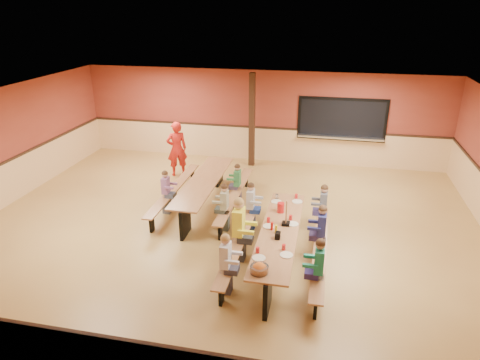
# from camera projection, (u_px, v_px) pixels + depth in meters

# --- Properties ---
(ground) EXTENTS (12.00, 12.00, 0.00)m
(ground) POSITION_uv_depth(u_px,v_px,m) (226.00, 229.00, 10.16)
(ground) COLOR olive
(ground) RESTS_ON ground
(room_envelope) EXTENTS (12.04, 10.04, 3.02)m
(room_envelope) POSITION_uv_depth(u_px,v_px,m) (226.00, 202.00, 9.90)
(room_envelope) COLOR brown
(room_envelope) RESTS_ON ground
(kitchen_pass_through) EXTENTS (2.78, 0.28, 1.38)m
(kitchen_pass_through) POSITION_uv_depth(u_px,v_px,m) (342.00, 121.00, 13.58)
(kitchen_pass_through) COLOR black
(kitchen_pass_through) RESTS_ON ground
(structural_post) EXTENTS (0.18, 0.18, 3.00)m
(structural_post) POSITION_uv_depth(u_px,v_px,m) (252.00, 121.00, 13.60)
(structural_post) COLOR black
(structural_post) RESTS_ON ground
(cafeteria_table_main) EXTENTS (1.91, 3.70, 0.74)m
(cafeteria_table_main) POSITION_uv_depth(u_px,v_px,m) (279.00, 239.00, 8.67)
(cafeteria_table_main) COLOR #9B663D
(cafeteria_table_main) RESTS_ON ground
(cafeteria_table_second) EXTENTS (1.91, 3.70, 0.74)m
(cafeteria_table_second) POSITION_uv_depth(u_px,v_px,m) (204.00, 188.00, 11.09)
(cafeteria_table_second) COLOR #9B663D
(cafeteria_table_second) RESTS_ON ground
(seated_child_white_left) EXTENTS (0.36, 0.30, 1.20)m
(seated_child_white_left) POSITION_uv_depth(u_px,v_px,m) (226.00, 264.00, 7.72)
(seated_child_white_left) COLOR silver
(seated_child_white_left) RESTS_ON ground
(seated_adult_yellow) EXTENTS (0.45, 0.37, 1.38)m
(seated_adult_yellow) POSITION_uv_depth(u_px,v_px,m) (239.00, 230.00, 8.71)
(seated_adult_yellow) COLOR #FDFA3A
(seated_adult_yellow) RESTS_ON ground
(seated_child_grey_left) EXTENTS (0.35, 0.28, 1.16)m
(seated_child_grey_left) POSITION_uv_depth(u_px,v_px,m) (251.00, 207.00, 9.94)
(seated_child_grey_left) COLOR beige
(seated_child_grey_left) RESTS_ON ground
(seated_child_teal_right) EXTENTS (0.36, 0.30, 1.20)m
(seated_child_teal_right) POSITION_uv_depth(u_px,v_px,m) (318.00, 270.00, 7.56)
(seated_child_teal_right) COLOR #208C70
(seated_child_teal_right) RESTS_ON ground
(seated_child_navy_right) EXTENTS (0.37, 0.30, 1.20)m
(seated_child_navy_right) POSITION_uv_depth(u_px,v_px,m) (321.00, 233.00, 8.77)
(seated_child_navy_right) COLOR navy
(seated_child_navy_right) RESTS_ON ground
(seated_child_char_right) EXTENTS (0.35, 0.29, 1.17)m
(seated_child_char_right) POSITION_uv_depth(u_px,v_px,m) (323.00, 209.00, 9.82)
(seated_child_char_right) COLOR #4E5058
(seated_child_char_right) RESTS_ON ground
(seated_child_purple_sec) EXTENTS (0.33, 0.27, 1.13)m
(seated_child_purple_sec) POSITION_uv_depth(u_px,v_px,m) (166.00, 192.00, 10.73)
(seated_child_purple_sec) COLOR #84537E
(seated_child_purple_sec) RESTS_ON ground
(seated_child_green_sec) EXTENTS (0.33, 0.27, 1.12)m
(seated_child_green_sec) POSITION_uv_depth(u_px,v_px,m) (237.00, 185.00, 11.18)
(seated_child_green_sec) COLOR #337941
(seated_child_green_sec) RESTS_ON ground
(seated_child_tan_sec) EXTENTS (0.34, 0.28, 1.15)m
(seated_child_tan_sec) POSITION_uv_depth(u_px,v_px,m) (225.00, 208.00, 9.91)
(seated_child_tan_sec) COLOR tan
(seated_child_tan_sec) RESTS_ON ground
(standing_woman) EXTENTS (0.74, 0.67, 1.70)m
(standing_woman) POSITION_uv_depth(u_px,v_px,m) (177.00, 149.00, 13.02)
(standing_woman) COLOR red
(standing_woman) RESTS_ON ground
(punch_pitcher) EXTENTS (0.16, 0.16, 0.22)m
(punch_pitcher) POSITION_uv_depth(u_px,v_px,m) (281.00, 208.00, 9.29)
(punch_pitcher) COLOR red
(punch_pitcher) RESTS_ON cafeteria_table_main
(chip_bowl) EXTENTS (0.32, 0.32, 0.15)m
(chip_bowl) POSITION_uv_depth(u_px,v_px,m) (259.00, 268.00, 7.22)
(chip_bowl) COLOR orange
(chip_bowl) RESTS_ON cafeteria_table_main
(napkin_dispenser) EXTENTS (0.10, 0.14, 0.13)m
(napkin_dispenser) POSITION_uv_depth(u_px,v_px,m) (278.00, 235.00, 8.26)
(napkin_dispenser) COLOR black
(napkin_dispenser) RESTS_ON cafeteria_table_main
(condiment_mustard) EXTENTS (0.06, 0.06, 0.17)m
(condiment_mustard) POSITION_uv_depth(u_px,v_px,m) (276.00, 229.00, 8.46)
(condiment_mustard) COLOR yellow
(condiment_mustard) RESTS_ON cafeteria_table_main
(condiment_ketchup) EXTENTS (0.06, 0.06, 0.17)m
(condiment_ketchup) POSITION_uv_depth(u_px,v_px,m) (272.00, 226.00, 8.57)
(condiment_ketchup) COLOR #B2140F
(condiment_ketchup) RESTS_ON cafeteria_table_main
(table_paddle) EXTENTS (0.16, 0.16, 0.56)m
(table_paddle) POSITION_uv_depth(u_px,v_px,m) (286.00, 219.00, 8.74)
(table_paddle) COLOR black
(table_paddle) RESTS_ON cafeteria_table_main
(place_settings) EXTENTS (0.65, 3.30, 0.11)m
(place_settings) POSITION_uv_depth(u_px,v_px,m) (280.00, 228.00, 8.57)
(place_settings) COLOR beige
(place_settings) RESTS_ON cafeteria_table_main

